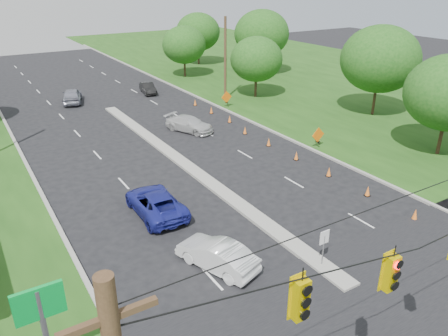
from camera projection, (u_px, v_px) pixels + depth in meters
grass_right at (438, 108)px, 46.56m from camera, size 40.00×160.00×0.06m
curb_left at (20, 152)px, 35.08m from camera, size 0.25×110.00×0.16m
curb_right at (231, 113)px, 44.78m from camera, size 0.25×110.00×0.16m
median at (183, 163)px, 32.93m from camera, size 1.00×34.00×0.18m
median_sign at (324, 242)px, 20.68m from camera, size 0.55×0.06×2.05m
utility_pole_far_right at (225, 59)px, 47.99m from camera, size 0.28×0.28×9.00m
cone_1 at (415, 214)px, 25.24m from camera, size 0.32×0.32×0.70m
cone_2 at (368, 191)px, 27.96m from camera, size 0.32×0.32×0.70m
cone_3 at (329, 172)px, 30.68m from camera, size 0.32×0.32×0.70m
cone_4 at (296, 156)px, 33.40m from camera, size 0.32×0.32×0.70m
cone_5 at (269, 142)px, 36.12m from camera, size 0.32×0.32×0.70m
cone_6 at (245, 130)px, 38.84m from camera, size 0.32×0.32×0.70m
cone_7 at (230, 119)px, 41.85m from camera, size 0.32×0.32×0.70m
cone_8 at (211, 110)px, 44.57m from camera, size 0.32×0.32×0.70m
cone_9 at (195, 102)px, 47.29m from camera, size 0.32×0.32×0.70m
work_sign_1 at (318, 136)px, 35.34m from camera, size 1.27×0.58×1.37m
work_sign_2 at (227, 98)px, 46.22m from camera, size 1.27×0.58×1.37m
tree_8 at (380, 59)px, 42.01m from camera, size 7.56×7.56×8.82m
tree_9 at (256, 59)px, 48.96m from camera, size 5.88×5.88×6.86m
tree_10 at (262, 34)px, 60.07m from camera, size 7.56×7.56×8.82m
tree_11 at (198, 32)px, 66.95m from camera, size 6.72×6.72×7.84m
tree_12 at (184, 45)px, 58.88m from camera, size 5.88×5.88×6.86m
white_sedan at (217, 255)px, 20.98m from camera, size 2.83×4.54×1.41m
blue_pickup at (155, 203)px, 25.73m from camera, size 2.54×5.31×1.46m
silver_car_far at (189, 124)px, 39.39m from camera, size 3.68×5.06×1.36m
silver_car_oncoming at (72, 96)px, 48.11m from camera, size 3.22×5.11×1.62m
dark_car_receding at (148, 88)px, 52.01m from camera, size 1.92×3.98×1.26m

